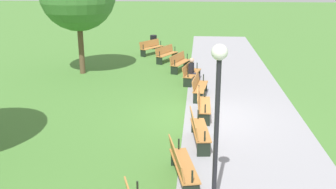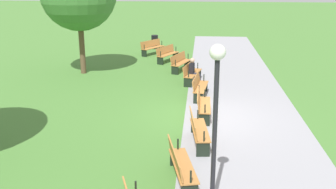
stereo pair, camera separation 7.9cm
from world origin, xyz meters
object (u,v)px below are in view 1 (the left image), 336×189
(bench_0, at_px, (151,47))
(bench_3, at_px, (191,72))
(bench_6, at_px, (198,129))
(lamp_post, at_px, (218,97))
(bench_7, at_px, (181,164))
(trash_bin, at_px, (154,42))
(bench_2, at_px, (180,62))
(bench_5, at_px, (202,104))
(person_seated, at_px, (193,70))
(bench_1, at_px, (166,54))
(bench_4, at_px, (199,86))

(bench_0, distance_m, bench_3, 6.89)
(bench_6, bearing_deg, lamp_post, -0.37)
(lamp_post, bearing_deg, bench_7, -145.24)
(trash_bin, bearing_deg, bench_2, 18.94)
(lamp_post, bearing_deg, bench_2, -173.59)
(bench_6, bearing_deg, bench_0, -173.54)
(bench_5, relative_size, bench_6, 0.98)
(person_seated, bearing_deg, trash_bin, -148.35)
(bench_0, height_order, bench_1, same)
(bench_1, distance_m, bench_7, 13.59)
(bench_2, bearing_deg, trash_bin, -141.43)
(bench_7, distance_m, person_seated, 8.99)
(bench_4, bearing_deg, bench_6, 6.55)
(bench_2, relative_size, person_seated, 1.58)
(bench_0, height_order, trash_bin, trash_bin)
(bench_4, xyz_separation_m, person_seated, (-2.11, -0.28, 0.16))
(bench_4, bearing_deg, lamp_post, 9.16)
(bench_0, relative_size, trash_bin, 1.97)
(bench_2, distance_m, lamp_post, 12.71)
(bench_0, relative_size, bench_4, 0.96)
(bench_2, relative_size, bench_5, 1.03)
(bench_3, relative_size, bench_7, 1.00)
(bench_5, relative_size, lamp_post, 0.51)
(bench_0, xyz_separation_m, bench_1, (2.01, 1.13, 0.00))
(bench_7, xyz_separation_m, person_seated, (-8.99, 0.11, 0.16))
(bench_2, height_order, bench_3, same)
(bench_0, height_order, bench_5, same)
(bench_5, bearing_deg, person_seated, -174.65)
(bench_5, bearing_deg, bench_2, -170.25)
(bench_0, bearing_deg, bench_5, 48.99)
(bench_0, bearing_deg, bench_1, 62.02)
(bench_4, bearing_deg, bench_5, 9.80)
(bench_3, height_order, lamp_post, lamp_post)
(lamp_post, bearing_deg, bench_0, -168.35)
(bench_3, bearing_deg, bench_6, 16.34)
(bench_0, distance_m, bench_4, 9.15)
(bench_1, relative_size, bench_7, 0.98)
(bench_2, distance_m, person_seated, 2.50)
(lamp_post, height_order, trash_bin, lamp_post)
(bench_1, xyz_separation_m, bench_7, (13.50, 1.54, 0.00))
(bench_3, height_order, bench_6, same)
(bench_2, height_order, bench_6, same)
(bench_2, relative_size, bench_4, 1.01)
(bench_2, height_order, bench_7, same)
(bench_6, bearing_deg, bench_4, 173.45)
(bench_0, xyz_separation_m, bench_7, (15.51, 2.67, 0.00))
(lamp_post, xyz_separation_m, trash_bin, (-18.59, -3.50, -2.09))
(bench_1, height_order, bench_6, same)
(bench_3, relative_size, trash_bin, 2.08)
(bench_5, distance_m, bench_6, 2.31)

